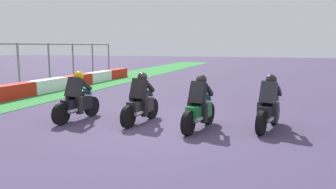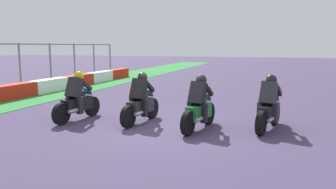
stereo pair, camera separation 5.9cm
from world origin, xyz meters
TOP-DOWN VIEW (x-y plane):
  - ground_plane at (0.00, 0.00)m, footprint 120.00×120.00m
  - rider_lane_a at (0.54, -2.77)m, footprint 2.02×0.64m
  - rider_lane_b at (-0.06, -0.96)m, footprint 2.03×0.62m
  - rider_lane_c at (0.15, 0.86)m, footprint 2.04×0.58m
  - rider_lane_d at (-0.12, 2.86)m, footprint 2.04×0.58m

SIDE VIEW (x-z plane):
  - ground_plane at x=0.00m, z-range 0.00..0.00m
  - rider_lane_a at x=0.54m, z-range -0.13..1.38m
  - rider_lane_b at x=-0.06m, z-range -0.13..1.38m
  - rider_lane_c at x=0.15m, z-range -0.13..1.38m
  - rider_lane_d at x=-0.12m, z-range -0.13..1.38m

